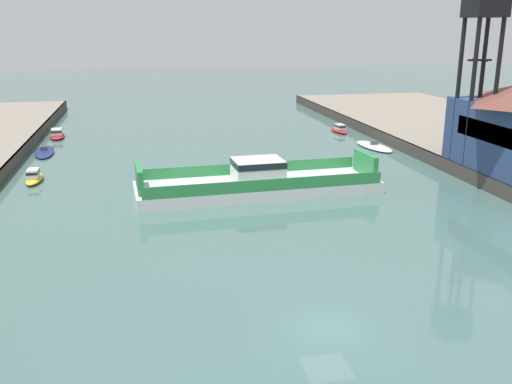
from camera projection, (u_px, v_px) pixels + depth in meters
ground_plane at (328, 327)px, 29.82m from camera, size 400.00×400.00×0.00m
chain_ferry at (258, 183)px, 53.72m from camera, size 23.46×7.87×3.30m
moored_boat_near_left at (374, 146)px, 74.20m from camera, size 3.67×8.15×0.91m
moored_boat_mid_left at (44, 152)px, 71.02m from camera, size 3.14×8.27×0.85m
moored_boat_mid_right at (57, 134)px, 80.92m from camera, size 2.56×5.96×1.35m
moored_boat_far_left at (339, 129)px, 84.95m from camera, size 1.90×4.91×1.31m
moored_boat_far_right at (34, 177)px, 57.84m from camera, size 1.52×5.08×1.38m
crane_tower at (484, 25)px, 55.92m from camera, size 3.41×3.41×17.78m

